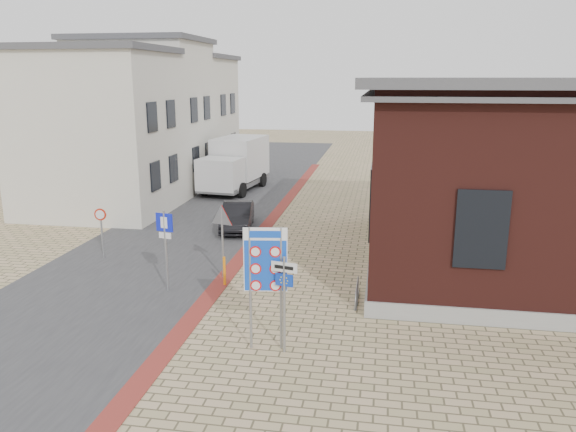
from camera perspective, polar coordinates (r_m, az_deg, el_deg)
The scene contains 16 objects.
ground at distance 16.23m, azimuth -2.97°, elevation -10.91°, with size 120.00×120.00×0.00m, color tan.
road_strip at distance 31.40m, azimuth -6.82°, elevation 1.30°, with size 7.00×60.00×0.02m, color #38383A.
curb_strip at distance 25.84m, azimuth -2.48°, elevation -1.35°, with size 0.60×40.00×0.02m, color maroon.
brick_building at distance 22.36m, azimuth 24.40°, elevation 4.12°, with size 13.00×13.00×6.80m.
townhouse_near at distance 30.10m, azimuth -18.90°, elevation 8.14°, with size 7.40×6.40×8.30m.
townhouse_mid at distance 35.45m, azimuth -14.33°, elevation 9.86°, with size 7.40×6.40×9.10m.
townhouse_far at distance 41.02m, azimuth -10.89°, elevation 9.97°, with size 7.40×6.40×8.30m.
bike_rack at distance 17.82m, azimuth 7.01°, elevation -7.75°, with size 0.08×1.80×0.60m.
sedan at distance 25.83m, azimuth -5.17°, elevation -0.02°, with size 1.30×3.74×1.23m, color black.
box_truck at distance 34.68m, azimuth -5.36°, elevation 5.30°, with size 3.19×6.37×3.20m.
border_sign at distance 14.03m, azimuth -2.30°, elevation -4.70°, with size 1.10×0.21×3.23m.
essen_sign at distance 14.03m, azimuth -0.38°, elevation -7.45°, with size 0.68×0.20×2.55m.
parking_sign at distance 18.40m, azimuth -12.38°, elevation -2.05°, with size 0.59×0.15×2.70m.
yield_sign at distance 19.26m, azimuth -6.73°, elevation -0.77°, with size 0.90×0.27×2.56m.
speed_sign at distance 22.57m, azimuth -18.43°, elevation -0.96°, with size 0.47×0.07×1.98m.
bollard at distance 18.98m, azimuth -6.48°, elevation -5.59°, with size 0.09×0.09×1.00m, color orange.
Camera 1 is at (3.29, -14.36, 6.81)m, focal length 35.00 mm.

